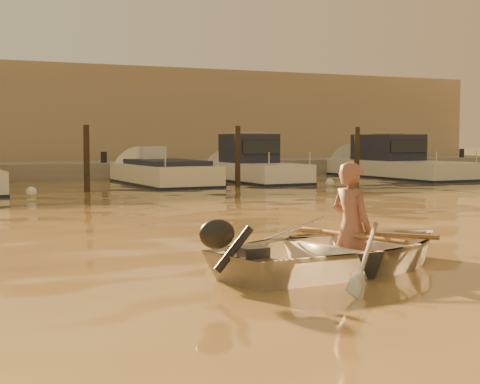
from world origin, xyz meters
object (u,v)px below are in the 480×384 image
moored_boat_4 (255,165)px  moored_boat_5 (398,162)px  person (351,227)px  waterfront_building (20,121)px  dinghy (345,249)px  moored_boat_3 (163,178)px

moored_boat_4 → moored_boat_5: size_ratio=0.78×
person → waterfront_building: waterfront_building is taller
moored_boat_4 → dinghy: bearing=-113.2°
dinghy → person: size_ratio=2.22×
moored_boat_4 → moored_boat_5: (6.48, 0.00, 0.00)m
moored_boat_4 → moored_boat_5: 6.48m
person → moored_boat_3: 16.77m
moored_boat_3 → moored_boat_5: moored_boat_5 is taller
dinghy → waterfront_building: (0.51, 27.44, 2.15)m
moored_boat_3 → waterfront_building: bearing=105.3°
moored_boat_5 → person: bearing=-129.3°
dinghy → moored_boat_3: (3.51, 16.44, -0.03)m
moored_boat_4 → moored_boat_5: bearing=0.0°
person → moored_boat_3: person is taller
dinghy → waterfront_building: waterfront_building is taller
person → moored_boat_4: 17.83m
moored_boat_3 → waterfront_building: size_ratio=0.14×
moored_boat_4 → waterfront_building: waterfront_building is taller
moored_boat_5 → waterfront_building: bearing=139.8°
moored_boat_5 → waterfront_building: 17.14m
person → moored_boat_3: size_ratio=0.26×
moored_boat_4 → moored_boat_5: same height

